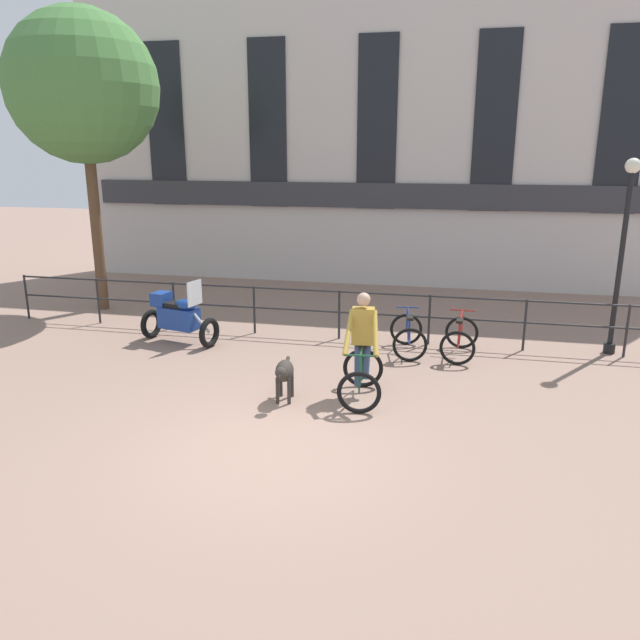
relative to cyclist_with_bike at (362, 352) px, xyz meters
name	(u,v)px	position (x,y,z in m)	size (l,w,h in m)	color
ground_plane	(267,450)	(-0.95, -2.14, -0.76)	(60.00, 60.00, 0.00)	#8E7060
canal_railing	(339,306)	(-0.95, 3.06, -0.05)	(15.05, 0.05, 1.05)	#232326
building_facade	(378,140)	(-0.95, 8.84, 3.36)	(18.00, 0.72, 8.28)	beige
cyclist_with_bike	(362,352)	(0.00, 0.00, 0.00)	(0.79, 1.23, 1.70)	black
dog	(284,372)	(-1.17, -0.46, -0.28)	(0.33, 0.85, 0.68)	#332D28
parked_motorcycle	(178,316)	(-4.14, 2.07, -0.20)	(1.72, 0.98, 1.35)	black
parked_bicycle_near_lamp	(408,336)	(0.55, 2.40, -0.41)	(0.82, 1.20, 0.86)	black
parked_bicycle_mid_left	(460,339)	(1.55, 2.40, -0.41)	(0.74, 1.16, 0.86)	black
street_lamp	(622,246)	(4.45, 3.26, 1.36)	(0.28, 0.28, 3.74)	black
tree_canalside_left	(83,88)	(-7.22, 4.29, 4.48)	(3.47, 3.47, 7.00)	brown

